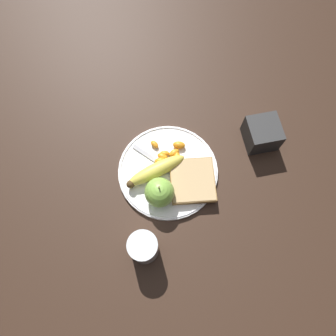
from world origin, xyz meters
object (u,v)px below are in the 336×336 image
object	(u,v)px
jam_packet	(174,192)
plate	(168,171)
apple	(159,192)
condiment_caddy	(262,134)
juice_glass	(144,248)
banana	(156,172)
bread_slice	(192,181)
fork	(165,167)

from	to	relation	value
jam_packet	plate	bearing A→B (deg)	-176.63
apple	condiment_caddy	bearing A→B (deg)	110.33
jam_packet	juice_glass	bearing A→B (deg)	-38.72
banana	bread_slice	world-z (taller)	banana
plate	bread_slice	world-z (taller)	bread_slice
jam_packet	condiment_caddy	world-z (taller)	condiment_caddy
plate	apple	bearing A→B (deg)	-27.69
condiment_caddy	juice_glass	bearing A→B (deg)	-57.07
apple	banana	world-z (taller)	apple
juice_glass	apple	xyz separation A→B (m)	(-0.13, 0.06, 0.01)
plate	fork	distance (m)	0.01
fork	condiment_caddy	distance (m)	0.29
plate	condiment_caddy	distance (m)	0.28
bread_slice	condiment_caddy	xyz separation A→B (m)	(-0.09, 0.22, 0.01)
apple	banana	size ratio (longest dim) A/B	0.50
juice_glass	fork	xyz separation A→B (m)	(-0.21, 0.09, -0.03)
fork	banana	bearing A→B (deg)	-103.80
bread_slice	jam_packet	bearing A→B (deg)	-68.28
plate	apple	size ratio (longest dim) A/B	3.17
apple	condiment_caddy	size ratio (longest dim) A/B	0.98
plate	banana	xyz separation A→B (m)	(0.00, -0.03, 0.02)
juice_glass	jam_packet	world-z (taller)	juice_glass
juice_glass	jam_packet	distance (m)	0.17
plate	condiment_caddy	size ratio (longest dim) A/B	3.12
apple	jam_packet	world-z (taller)	apple
bread_slice	condiment_caddy	bearing A→B (deg)	113.04
apple	jam_packet	bearing A→B (deg)	91.81
banana	jam_packet	xyz separation A→B (m)	(0.06, 0.04, -0.01)
apple	fork	bearing A→B (deg)	159.69
apple	fork	world-z (taller)	apple
apple	bread_slice	xyz separation A→B (m)	(-0.02, 0.09, -0.03)
juice_glass	banana	world-z (taller)	juice_glass
juice_glass	condiment_caddy	xyz separation A→B (m)	(-0.24, 0.38, -0.01)
juice_glass	banana	xyz separation A→B (m)	(-0.19, 0.07, -0.01)
juice_glass	jam_packet	bearing A→B (deg)	141.28
banana	condiment_caddy	xyz separation A→B (m)	(-0.05, 0.31, 0.01)
bread_slice	fork	xyz separation A→B (m)	(-0.06, -0.06, -0.01)
apple	jam_packet	distance (m)	0.05
banana	fork	size ratio (longest dim) A/B	1.17
banana	apple	bearing A→B (deg)	-1.28
juice_glass	apple	bearing A→B (deg)	153.52
condiment_caddy	jam_packet	bearing A→B (deg)	-67.22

